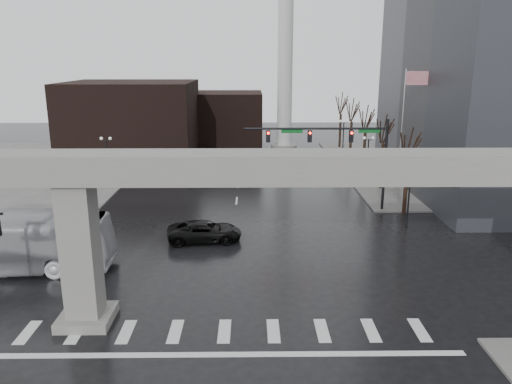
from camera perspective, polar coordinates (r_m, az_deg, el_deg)
The scene contains 22 objects.
ground at distance 26.26m, azimuth -3.52°, elevation -14.47°, with size 160.00×160.00×0.00m, color black.
sidewalk_ne at distance 65.07m, azimuth 21.69°, elevation 2.63°, with size 28.00×36.00×0.15m, color slate.
sidewalk_nw at distance 66.09m, azimuth -25.07°, elevation 2.45°, with size 28.00×36.00×0.15m, color slate.
elevated_guideway at distance 23.60m, azimuth -0.72°, elevation 0.20°, with size 48.00×2.60×8.70m.
building_far_left at distance 67.05m, azimuth -13.98°, elevation 7.87°, with size 16.00×14.00×10.00m, color black.
building_far_mid at distance 75.41m, azimuth -3.20°, elevation 8.29°, with size 10.00×10.00×8.00m, color black.
smokestack at distance 68.96m, azimuth 3.37°, elevation 15.43°, with size 3.60×3.60×30.00m.
signal_mast_arm at distance 42.90m, azimuth 9.72°, elevation 5.35°, with size 12.12×0.43×8.00m.
flagpole_assembly at distance 47.25m, azimuth 16.74°, elevation 7.90°, with size 2.06×0.12×12.00m.
lamp_right_0 at distance 39.91m, azimuth 17.16°, elevation 0.70°, with size 1.22×0.32×5.11m.
lamp_right_1 at distance 53.10m, azimuth 12.67°, elevation 4.47°, with size 1.22×0.32×5.11m.
lamp_right_2 at distance 66.62m, azimuth 9.97°, elevation 6.72°, with size 1.22×0.32×5.11m.
lamp_left_0 at distance 40.78m, azimuth -21.92°, elevation 0.57°, with size 1.22×0.32×5.11m.
lamp_left_1 at distance 53.75m, azimuth -16.68°, elevation 4.33°, with size 1.22×0.32×5.11m.
lamp_left_2 at distance 67.14m, azimuth -13.48°, elevation 6.60°, with size 1.22×0.32×5.11m.
tree_right_0 at distance 44.10m, azimuth 16.83°, elevation 1.14°, with size 1.09×1.58×7.50m.
tree_right_1 at distance 51.58m, azimuth 14.24°, elevation 3.36°, with size 1.09×1.61×7.67m.
tree_right_2 at distance 59.20m, azimuth 12.31°, elevation 5.02°, with size 1.10×1.63×7.85m.
tree_right_3 at distance 66.90m, azimuth 10.82°, elevation 6.29°, with size 1.11×1.66×8.02m.
tree_right_4 at distance 74.67m, azimuth 9.63°, elevation 7.29°, with size 1.12×1.69×8.19m.
pickup_truck at distance 36.51m, azimuth -5.89°, elevation -4.50°, with size 2.47×5.36×1.49m, color black.
city_bus at distance 34.81m, azimuth -26.94°, elevation -5.19°, with size 3.11×13.28×3.70m, color #BDBCC2.
Camera 1 is at (1.29, -22.80, 12.96)m, focal length 35.00 mm.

